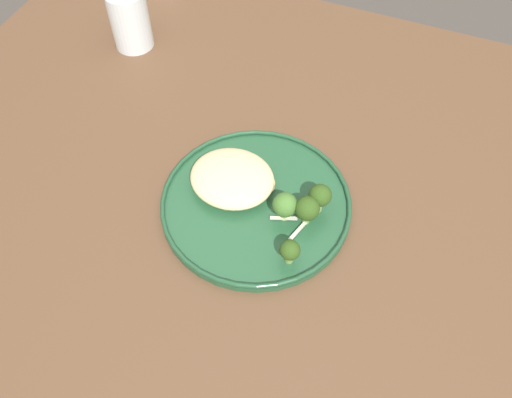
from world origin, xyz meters
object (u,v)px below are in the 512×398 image
(seared_scallop_rear_pale, at_px, (227,201))
(broccoli_floret_center_pile, at_px, (320,196))
(seared_scallop_right_edge, at_px, (217,162))
(broccoli_floret_right_tilted, at_px, (285,205))
(seared_scallop_large_seared, at_px, (266,184))
(broccoli_floret_small_sprig, at_px, (307,209))
(broccoli_floret_left_leaning, at_px, (290,251))
(water_glass, at_px, (131,23))
(seared_scallop_center_golden, at_px, (233,179))
(dinner_plate, at_px, (256,203))
(seared_scallop_tiny_bay, at_px, (228,157))

(seared_scallop_rear_pale, bearing_deg, broccoli_floret_center_pile, 17.99)
(seared_scallop_right_edge, distance_m, broccoli_floret_right_tilted, 0.14)
(seared_scallop_large_seared, xyz_separation_m, broccoli_floret_small_sprig, (0.08, -0.04, 0.02))
(broccoli_floret_left_leaning, bearing_deg, water_glass, 142.18)
(seared_scallop_rear_pale, height_order, broccoli_floret_left_leaning, broccoli_floret_left_leaning)
(seared_scallop_center_golden, distance_m, seared_scallop_right_edge, 0.04)
(dinner_plate, height_order, broccoli_floret_center_pile, broccoli_floret_center_pile)
(seared_scallop_tiny_bay, relative_size, broccoli_floret_center_pile, 0.41)
(water_glass, bearing_deg, seared_scallop_center_golden, -38.20)
(dinner_plate, distance_m, seared_scallop_large_seared, 0.03)
(dinner_plate, distance_m, seared_scallop_right_edge, 0.09)
(seared_scallop_rear_pale, bearing_deg, broccoli_floret_small_sprig, 7.36)
(seared_scallop_large_seared, height_order, broccoli_floret_left_leaning, broccoli_floret_left_leaning)
(dinner_plate, height_order, broccoli_floret_small_sprig, broccoli_floret_small_sprig)
(broccoli_floret_center_pile, bearing_deg, broccoli_floret_left_leaning, -96.30)
(dinner_plate, distance_m, broccoli_floret_small_sprig, 0.09)
(water_glass, bearing_deg, seared_scallop_rear_pale, -41.69)
(seared_scallop_right_edge, height_order, water_glass, water_glass)
(broccoli_floret_center_pile, relative_size, broccoli_floret_small_sprig, 1.03)
(seared_scallop_large_seared, distance_m, broccoli_floret_right_tilted, 0.06)
(dinner_plate, height_order, broccoli_floret_left_leaning, broccoli_floret_left_leaning)
(dinner_plate, relative_size, seared_scallop_large_seared, 10.79)
(seared_scallop_tiny_bay, height_order, broccoli_floret_left_leaning, broccoli_floret_left_leaning)
(dinner_plate, relative_size, seared_scallop_rear_pale, 10.82)
(seared_scallop_large_seared, distance_m, water_glass, 0.44)
(dinner_plate, xyz_separation_m, seared_scallop_tiny_bay, (-0.07, 0.06, 0.01))
(dinner_plate, relative_size, seared_scallop_right_edge, 9.25)
(broccoli_floret_right_tilted, bearing_deg, broccoli_floret_small_sprig, 8.74)
(broccoli_floret_center_pile, bearing_deg, water_glass, 151.46)
(seared_scallop_center_golden, xyz_separation_m, seared_scallop_rear_pale, (0.01, -0.04, -0.00))
(seared_scallop_tiny_bay, bearing_deg, seared_scallop_rear_pale, -67.12)
(broccoli_floret_small_sprig, bearing_deg, seared_scallop_large_seared, 154.97)
(seared_scallop_right_edge, bearing_deg, seared_scallop_rear_pale, -53.96)
(dinner_plate, height_order, seared_scallop_rear_pale, seared_scallop_rear_pale)
(seared_scallop_tiny_bay, height_order, broccoli_floret_small_sprig, broccoli_floret_small_sprig)
(seared_scallop_rear_pale, distance_m, broccoli_floret_small_sprig, 0.12)
(broccoli_floret_right_tilted, relative_size, water_glass, 0.45)
(broccoli_floret_center_pile, bearing_deg, seared_scallop_large_seared, 174.12)
(seared_scallop_rear_pale, relative_size, broccoli_floret_center_pile, 0.50)
(seared_scallop_center_golden, bearing_deg, dinner_plate, -23.99)
(seared_scallop_right_edge, height_order, seared_scallop_large_seared, seared_scallop_right_edge)
(seared_scallop_large_seared, bearing_deg, broccoli_floret_right_tilted, -42.50)
(seared_scallop_rear_pale, bearing_deg, seared_scallop_right_edge, 126.04)
(dinner_plate, relative_size, broccoli_floret_right_tilted, 5.70)
(broccoli_floret_left_leaning, bearing_deg, broccoli_floret_small_sprig, 89.70)
(seared_scallop_tiny_bay, bearing_deg, seared_scallop_right_edge, -122.37)
(seared_scallop_large_seared, xyz_separation_m, water_glass, (-0.37, 0.24, 0.03))
(seared_scallop_tiny_bay, bearing_deg, broccoli_floret_center_pile, -12.72)
(broccoli_floret_left_leaning, bearing_deg, seared_scallop_large_seared, 125.54)
(broccoli_floret_center_pile, bearing_deg, broccoli_floret_small_sprig, -111.22)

